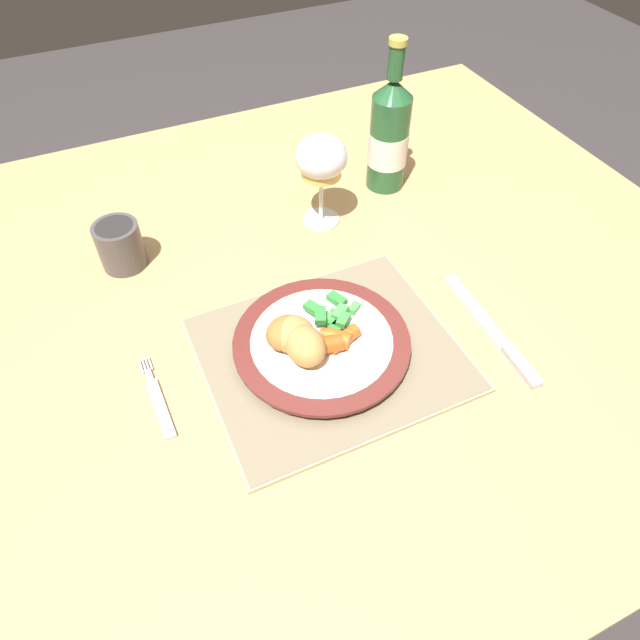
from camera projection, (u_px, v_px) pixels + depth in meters
ground_plane at (310, 504)px, 1.39m from camera, size 6.00×6.00×0.00m
dining_table at (305, 323)px, 0.90m from camera, size 1.29×1.08×0.74m
placemat at (329, 354)px, 0.75m from camera, size 0.33×0.28×0.01m
dinner_plate at (322, 344)px, 0.75m from camera, size 0.23×0.23×0.02m
breaded_croquettes at (295, 337)px, 0.72m from camera, size 0.08×0.10×0.05m
green_beans_pile at (333, 314)px, 0.76m from camera, size 0.08×0.07×0.02m
glazed_carrots at (333, 341)px, 0.73m from camera, size 0.08×0.05×0.02m
fork at (159, 402)px, 0.70m from camera, size 0.02×0.13×0.01m
table_knife at (498, 337)px, 0.77m from camera, size 0.03×0.22×0.01m
wine_glass at (321, 161)px, 0.87m from camera, size 0.08×0.08×0.15m
bottle at (389, 136)px, 0.95m from camera, size 0.07×0.07×0.25m
drinking_cup at (120, 244)px, 0.85m from camera, size 0.07×0.07×0.07m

